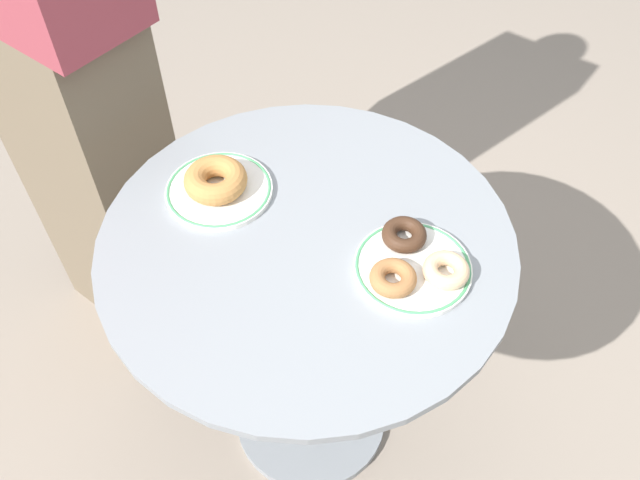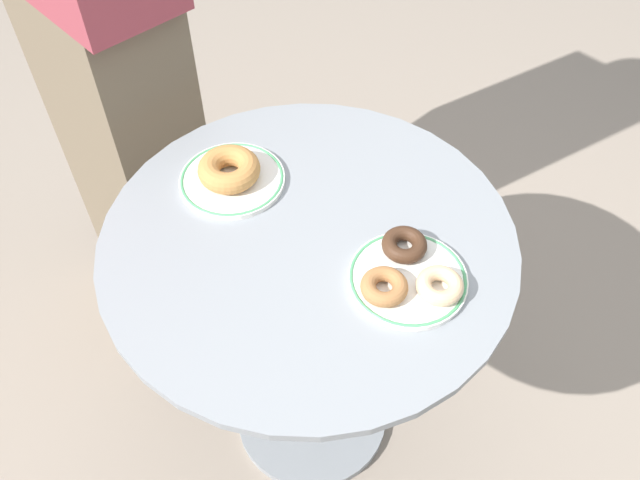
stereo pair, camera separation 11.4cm
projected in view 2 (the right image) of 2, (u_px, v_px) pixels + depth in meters
The scene contains 9 objects.
ground_plane at pixel (312, 418), 1.73m from camera, with size 7.00×7.00×0.02m, color gray.
cafe_table at pixel (310, 307), 1.33m from camera, with size 0.75×0.75×0.74m.
plate_left at pixel (232, 179), 1.24m from camera, with size 0.20×0.20×0.01m.
plate_right at pixel (409, 277), 1.10m from camera, with size 0.20×0.20×0.01m.
donut_old_fashioned at pixel (229, 169), 1.22m from camera, with size 0.12×0.12×0.04m, color #BC7F42.
donut_glazed at pixel (440, 285), 1.06m from camera, with size 0.08×0.08×0.03m, color #E0B789.
donut_chocolate at pixel (404, 245), 1.12m from camera, with size 0.08×0.08×0.03m, color #422819.
donut_cinnamon at pixel (384, 287), 1.06m from camera, with size 0.08×0.08×0.03m, color #A36B3D.
person_figure at pixel (94, 17), 1.35m from camera, with size 0.47×0.33×1.79m.
Camera 2 is at (0.40, -0.64, 1.62)m, focal length 36.77 mm.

